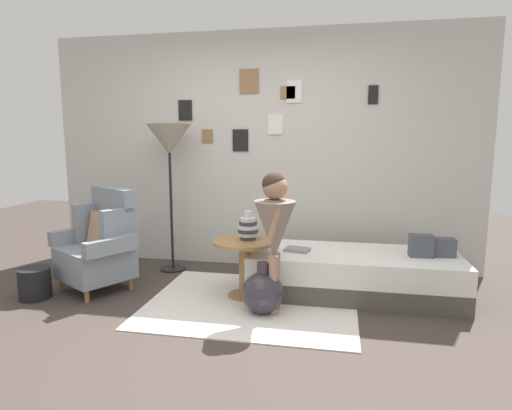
{
  "coord_description": "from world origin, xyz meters",
  "views": [
    {
      "loc": [
        0.88,
        -2.78,
        1.45
      ],
      "look_at": [
        0.15,
        0.95,
        0.85
      ],
      "focal_mm": 29.95,
      "sensor_mm": 36.0,
      "label": 1
    }
  ],
  "objects_px": {
    "floor_lamp": "(169,143)",
    "magazine_basket": "(35,283)",
    "side_table": "(244,256)",
    "vase_striped": "(248,228)",
    "person_child": "(275,224)",
    "armchair": "(101,244)",
    "daybed": "(353,273)",
    "demijohn_near": "(263,292)",
    "book_on_daybed": "(297,250)"
  },
  "relations": [
    {
      "from": "daybed",
      "to": "demijohn_near",
      "type": "relative_size",
      "value": 4.37
    },
    {
      "from": "book_on_daybed",
      "to": "side_table",
      "type": "bearing_deg",
      "value": -155.99
    },
    {
      "from": "floor_lamp",
      "to": "magazine_basket",
      "type": "distance_m",
      "value": 1.87
    },
    {
      "from": "daybed",
      "to": "side_table",
      "type": "bearing_deg",
      "value": -165.46
    },
    {
      "from": "side_table",
      "to": "person_child",
      "type": "bearing_deg",
      "value": -43.46
    },
    {
      "from": "daybed",
      "to": "book_on_daybed",
      "type": "height_order",
      "value": "book_on_daybed"
    },
    {
      "from": "person_child",
      "to": "daybed",
      "type": "bearing_deg",
      "value": 40.4
    },
    {
      "from": "armchair",
      "to": "magazine_basket",
      "type": "bearing_deg",
      "value": -141.08
    },
    {
      "from": "floor_lamp",
      "to": "demijohn_near",
      "type": "distance_m",
      "value": 1.96
    },
    {
      "from": "vase_striped",
      "to": "person_child",
      "type": "relative_size",
      "value": 0.22
    },
    {
      "from": "demijohn_near",
      "to": "magazine_basket",
      "type": "relative_size",
      "value": 1.55
    },
    {
      "from": "daybed",
      "to": "person_child",
      "type": "distance_m",
      "value": 1.03
    },
    {
      "from": "demijohn_near",
      "to": "magazine_basket",
      "type": "xyz_separation_m",
      "value": [
        -2.1,
        -0.07,
        -0.04
      ]
    },
    {
      "from": "magazine_basket",
      "to": "demijohn_near",
      "type": "bearing_deg",
      "value": 1.9
    },
    {
      "from": "floor_lamp",
      "to": "vase_striped",
      "type": "bearing_deg",
      "value": -32.04
    },
    {
      "from": "daybed",
      "to": "magazine_basket",
      "type": "xyz_separation_m",
      "value": [
        -2.85,
        -0.66,
        -0.06
      ]
    },
    {
      "from": "daybed",
      "to": "vase_striped",
      "type": "height_order",
      "value": "vase_striped"
    },
    {
      "from": "magazine_basket",
      "to": "floor_lamp",
      "type": "bearing_deg",
      "value": 49.19
    },
    {
      "from": "side_table",
      "to": "floor_lamp",
      "type": "bearing_deg",
      "value": 146.03
    },
    {
      "from": "side_table",
      "to": "magazine_basket",
      "type": "relative_size",
      "value": 2.05
    },
    {
      "from": "daybed",
      "to": "floor_lamp",
      "type": "distance_m",
      "value": 2.31
    },
    {
      "from": "floor_lamp",
      "to": "magazine_basket",
      "type": "relative_size",
      "value": 5.7
    },
    {
      "from": "armchair",
      "to": "daybed",
      "type": "bearing_deg",
      "value": 6.88
    },
    {
      "from": "book_on_daybed",
      "to": "magazine_basket",
      "type": "bearing_deg",
      "value": -165.32
    },
    {
      "from": "daybed",
      "to": "vase_striped",
      "type": "distance_m",
      "value": 1.08
    },
    {
      "from": "side_table",
      "to": "floor_lamp",
      "type": "xyz_separation_m",
      "value": [
        -0.96,
        0.65,
        1.01
      ]
    },
    {
      "from": "demijohn_near",
      "to": "magazine_basket",
      "type": "height_order",
      "value": "demijohn_near"
    },
    {
      "from": "daybed",
      "to": "demijohn_near",
      "type": "bearing_deg",
      "value": -141.88
    },
    {
      "from": "person_child",
      "to": "magazine_basket",
      "type": "bearing_deg",
      "value": -177.44
    },
    {
      "from": "book_on_daybed",
      "to": "demijohn_near",
      "type": "relative_size",
      "value": 0.51
    },
    {
      "from": "vase_striped",
      "to": "demijohn_near",
      "type": "bearing_deg",
      "value": -60.85
    },
    {
      "from": "daybed",
      "to": "person_child",
      "type": "relative_size",
      "value": 1.61
    },
    {
      "from": "side_table",
      "to": "vase_striped",
      "type": "bearing_deg",
      "value": 44.9
    },
    {
      "from": "daybed",
      "to": "person_child",
      "type": "bearing_deg",
      "value": -139.6
    },
    {
      "from": "floor_lamp",
      "to": "magazine_basket",
      "type": "height_order",
      "value": "floor_lamp"
    },
    {
      "from": "magazine_basket",
      "to": "book_on_daybed",
      "type": "bearing_deg",
      "value": 14.68
    },
    {
      "from": "vase_striped",
      "to": "magazine_basket",
      "type": "distance_m",
      "value": 2.01
    },
    {
      "from": "magazine_basket",
      "to": "person_child",
      "type": "bearing_deg",
      "value": 2.56
    },
    {
      "from": "daybed",
      "to": "person_child",
      "type": "xyz_separation_m",
      "value": [
        -0.66,
        -0.56,
        0.56
      ]
    },
    {
      "from": "daybed",
      "to": "vase_striped",
      "type": "xyz_separation_m",
      "value": [
        -0.95,
        -0.23,
        0.44
      ]
    },
    {
      "from": "person_child",
      "to": "magazine_basket",
      "type": "height_order",
      "value": "person_child"
    },
    {
      "from": "person_child",
      "to": "book_on_daybed",
      "type": "bearing_deg",
      "value": 74.88
    },
    {
      "from": "side_table",
      "to": "vase_striped",
      "type": "distance_m",
      "value": 0.26
    },
    {
      "from": "armchair",
      "to": "vase_striped",
      "type": "relative_size",
      "value": 3.71
    },
    {
      "from": "armchair",
      "to": "floor_lamp",
      "type": "distance_m",
      "value": 1.25
    },
    {
      "from": "armchair",
      "to": "demijohn_near",
      "type": "height_order",
      "value": "armchair"
    },
    {
      "from": "armchair",
      "to": "floor_lamp",
      "type": "bearing_deg",
      "value": 56.62
    },
    {
      "from": "side_table",
      "to": "daybed",
      "type": "bearing_deg",
      "value": 14.54
    },
    {
      "from": "floor_lamp",
      "to": "book_on_daybed",
      "type": "height_order",
      "value": "floor_lamp"
    },
    {
      "from": "person_child",
      "to": "side_table",
      "type": "bearing_deg",
      "value": 136.54
    }
  ]
}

